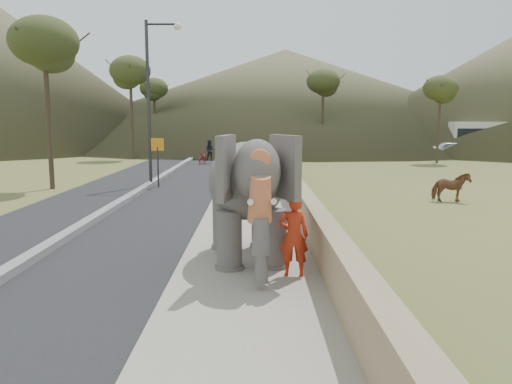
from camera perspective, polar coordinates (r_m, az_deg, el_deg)
ground at (r=9.33m, az=-1.21°, el=-12.23°), size 160.00×160.00×0.00m
road at (r=19.71m, az=-15.39°, el=-1.56°), size 7.00×120.00×0.03m
median at (r=19.70m, az=-15.40°, el=-1.28°), size 0.35×120.00×0.22m
walkway at (r=19.01m, az=-0.69°, el=-1.43°), size 3.00×120.00×0.15m
parapet at (r=19.00m, az=4.29°, el=-0.01°), size 0.30×120.00×1.10m
lamppost at (r=25.24m, az=-11.54°, el=11.72°), size 1.76×0.36×8.00m
signboard at (r=24.58m, az=-11.17°, el=4.29°), size 0.60×0.08×2.40m
cow at (r=21.37m, az=21.36°, el=0.49°), size 1.42×0.66×1.20m
distant_car at (r=46.76m, az=21.86°, el=4.52°), size 4.45×2.36×1.44m
hill_far at (r=78.98m, az=3.36°, el=10.92°), size 80.00×80.00×14.00m
elephant_and_man at (r=11.23m, az=-0.93°, el=-0.66°), size 2.45×4.05×2.78m
motorcyclist at (r=37.61m, az=-5.79°, el=4.25°), size 1.43×1.91×1.79m
trees at (r=37.33m, az=1.42°, el=9.24°), size 47.28×43.73×8.72m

